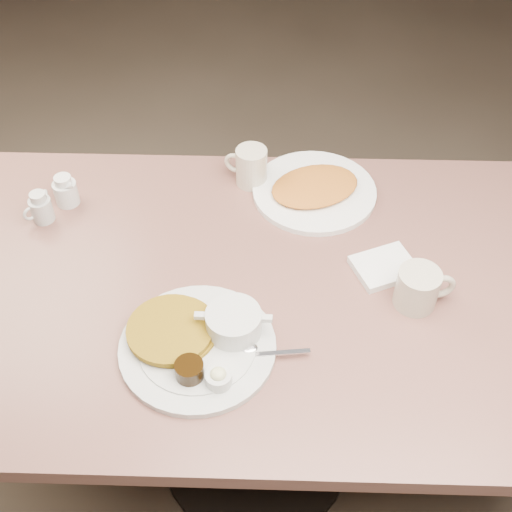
{
  "coord_description": "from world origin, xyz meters",
  "views": [
    {
      "loc": [
        0.03,
        -0.98,
        1.87
      ],
      "look_at": [
        0.0,
        0.02,
        0.82
      ],
      "focal_mm": 47.42,
      "sensor_mm": 36.0,
      "label": 1
    }
  ],
  "objects_px": {
    "hash_plate": "(314,190)",
    "coffee_mug_far": "(250,166)",
    "main_plate": "(201,339)",
    "coffee_mug_near": "(419,288)",
    "diner_table": "(256,331)",
    "creamer_left": "(41,208)",
    "creamer_right": "(65,191)"
  },
  "relations": [
    {
      "from": "diner_table",
      "to": "coffee_mug_near",
      "type": "xyz_separation_m",
      "value": [
        0.34,
        -0.04,
        0.22
      ]
    },
    {
      "from": "main_plate",
      "to": "creamer_left",
      "type": "relative_size",
      "value": 4.87
    },
    {
      "from": "creamer_left",
      "to": "coffee_mug_far",
      "type": "bearing_deg",
      "value": 17.22
    },
    {
      "from": "main_plate",
      "to": "coffee_mug_near",
      "type": "height_order",
      "value": "coffee_mug_near"
    },
    {
      "from": "creamer_left",
      "to": "hash_plate",
      "type": "bearing_deg",
      "value": 9.67
    },
    {
      "from": "diner_table",
      "to": "main_plate",
      "type": "xyz_separation_m",
      "value": [
        -0.11,
        -0.17,
        0.19
      ]
    },
    {
      "from": "coffee_mug_near",
      "to": "coffee_mug_far",
      "type": "bearing_deg",
      "value": 133.51
    },
    {
      "from": "diner_table",
      "to": "main_plate",
      "type": "bearing_deg",
      "value": -122.16
    },
    {
      "from": "creamer_left",
      "to": "hash_plate",
      "type": "distance_m",
      "value": 0.66
    },
    {
      "from": "coffee_mug_near",
      "to": "hash_plate",
      "type": "bearing_deg",
      "value": 120.84
    },
    {
      "from": "coffee_mug_far",
      "to": "hash_plate",
      "type": "relative_size",
      "value": 0.29
    },
    {
      "from": "coffee_mug_near",
      "to": "coffee_mug_far",
      "type": "height_order",
      "value": "coffee_mug_far"
    },
    {
      "from": "main_plate",
      "to": "coffee_mug_far",
      "type": "relative_size",
      "value": 3.25
    },
    {
      "from": "diner_table",
      "to": "creamer_left",
      "type": "relative_size",
      "value": 18.75
    },
    {
      "from": "creamer_right",
      "to": "hash_plate",
      "type": "relative_size",
      "value": 0.19
    },
    {
      "from": "coffee_mug_near",
      "to": "coffee_mug_far",
      "type": "relative_size",
      "value": 1.12
    },
    {
      "from": "coffee_mug_near",
      "to": "creamer_right",
      "type": "xyz_separation_m",
      "value": [
        -0.82,
        0.3,
        -0.01
      ]
    },
    {
      "from": "creamer_left",
      "to": "diner_table",
      "type": "bearing_deg",
      "value": -20.63
    },
    {
      "from": "main_plate",
      "to": "coffee_mug_near",
      "type": "bearing_deg",
      "value": 15.91
    },
    {
      "from": "main_plate",
      "to": "creamer_right",
      "type": "distance_m",
      "value": 0.56
    },
    {
      "from": "coffee_mug_far",
      "to": "creamer_right",
      "type": "relative_size",
      "value": 1.5
    },
    {
      "from": "creamer_right",
      "to": "coffee_mug_far",
      "type": "bearing_deg",
      "value": 11.33
    },
    {
      "from": "diner_table",
      "to": "main_plate",
      "type": "relative_size",
      "value": 3.85
    },
    {
      "from": "coffee_mug_near",
      "to": "main_plate",
      "type": "bearing_deg",
      "value": -164.09
    },
    {
      "from": "creamer_left",
      "to": "creamer_right",
      "type": "distance_m",
      "value": 0.08
    },
    {
      "from": "main_plate",
      "to": "creamer_left",
      "type": "xyz_separation_m",
      "value": [
        -0.41,
        0.36,
        0.01
      ]
    },
    {
      "from": "coffee_mug_far",
      "to": "creamer_left",
      "type": "distance_m",
      "value": 0.52
    },
    {
      "from": "main_plate",
      "to": "creamer_right",
      "type": "xyz_separation_m",
      "value": [
        -0.37,
        0.43,
        0.01
      ]
    },
    {
      "from": "hash_plate",
      "to": "coffee_mug_near",
      "type": "bearing_deg",
      "value": -59.16
    },
    {
      "from": "diner_table",
      "to": "creamer_right",
      "type": "xyz_separation_m",
      "value": [
        -0.47,
        0.26,
        0.21
      ]
    },
    {
      "from": "hash_plate",
      "to": "coffee_mug_far",
      "type": "bearing_deg",
      "value": 165.6
    },
    {
      "from": "coffee_mug_near",
      "to": "hash_plate",
      "type": "height_order",
      "value": "coffee_mug_near"
    }
  ]
}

